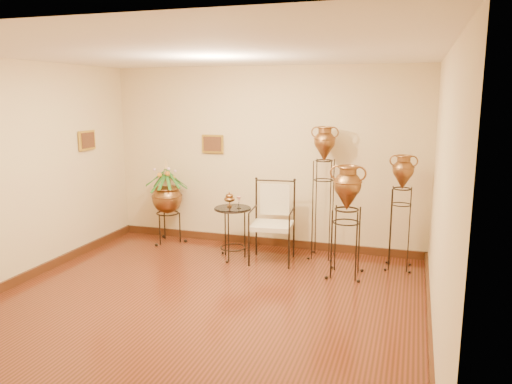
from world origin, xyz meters
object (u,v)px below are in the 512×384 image
(planter_urn, at_px, (167,195))
(side_table, at_px, (233,232))
(armchair, at_px, (272,222))
(amphora_tall, at_px, (323,191))
(amphora_mid, at_px, (401,212))

(planter_urn, distance_m, side_table, 1.41)
(armchair, distance_m, side_table, 0.62)
(planter_urn, relative_size, side_table, 1.46)
(planter_urn, bearing_deg, amphora_tall, 0.00)
(side_table, bearing_deg, amphora_tall, 19.09)
(amphora_tall, relative_size, amphora_mid, 1.22)
(amphora_mid, relative_size, armchair, 1.38)
(planter_urn, distance_m, armchair, 1.94)
(amphora_tall, relative_size, armchair, 1.68)
(amphora_tall, relative_size, side_table, 2.03)
(amphora_tall, height_order, amphora_mid, amphora_tall)
(amphora_tall, bearing_deg, side_table, -160.91)
(armchair, bearing_deg, amphora_mid, 2.14)
(amphora_tall, relative_size, planter_urn, 1.39)
(planter_urn, xyz_separation_m, armchair, (1.88, -0.41, -0.20))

